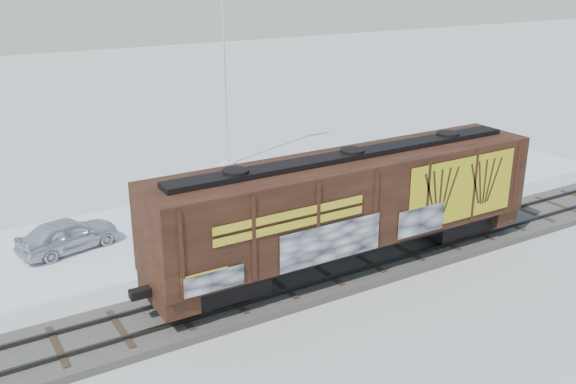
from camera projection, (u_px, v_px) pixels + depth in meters
ground at (364, 266)px, 25.89m from camera, size 500.00×500.00×0.00m
rail_track at (364, 263)px, 25.84m from camera, size 50.00×3.40×0.43m
parking_strip at (272, 209)px, 31.93m from camera, size 40.00×8.00×0.03m
hopper_railcar at (350, 202)px, 24.51m from camera, size 16.17×3.06×4.48m
flagpole at (227, 96)px, 37.69m from camera, size 2.30×0.90×11.40m
car_silver at (68, 234)px, 27.07m from camera, size 4.47×2.59×1.43m
car_white at (252, 201)px, 30.87m from camera, size 4.58×3.13×1.43m
car_dark at (359, 189)px, 32.67m from camera, size 4.80×2.27×1.35m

